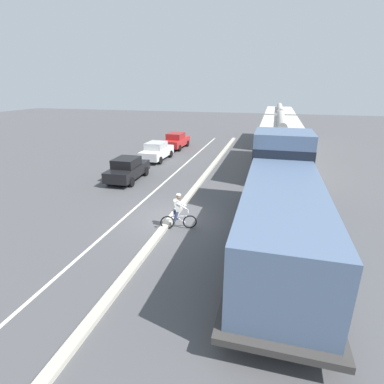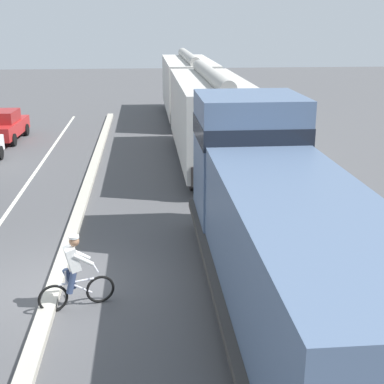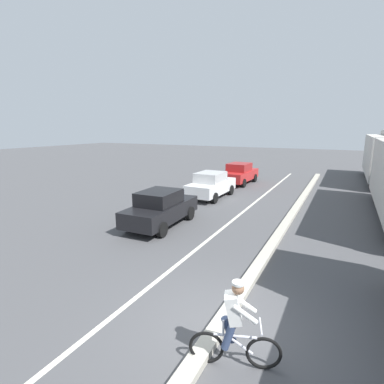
{
  "view_description": "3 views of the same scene",
  "coord_description": "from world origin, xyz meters",
  "views": [
    {
      "loc": [
        4.5,
        -13.03,
        6.4
      ],
      "look_at": [
        0.92,
        0.43,
        1.36
      ],
      "focal_mm": 28.0,
      "sensor_mm": 36.0,
      "label": 1
    },
    {
      "loc": [
        2.24,
        -11.73,
        6.13
      ],
      "look_at": [
        3.44,
        1.68,
        1.77
      ],
      "focal_mm": 50.0,
      "sensor_mm": 36.0,
      "label": 2
    },
    {
      "loc": [
        2.12,
        -5.58,
        4.36
      ],
      "look_at": [
        -4.36,
        7.05,
        1.28
      ],
      "focal_mm": 28.0,
      "sensor_mm": 36.0,
      "label": 3
    }
  ],
  "objects": [
    {
      "name": "parked_car_white",
      "position": [
        -5.24,
        11.39,
        0.82
      ],
      "size": [
        1.9,
        4.23,
        1.62
      ],
      "color": "silver",
      "rests_on": "ground"
    },
    {
      "name": "median_curb",
      "position": [
        0.0,
        6.0,
        0.08
      ],
      "size": [
        0.36,
        36.0,
        0.16
      ],
      "primitive_type": "cube",
      "color": "#B2AD9E",
      "rests_on": "ground"
    },
    {
      "name": "ground_plane",
      "position": [
        0.0,
        0.0,
        0.0
      ],
      "size": [
        120.0,
        120.0,
        0.0
      ],
      "primitive_type": "plane",
      "color": "#4C4C4F"
    },
    {
      "name": "parked_car_black",
      "position": [
        -5.04,
        5.3,
        0.82
      ],
      "size": [
        1.94,
        4.26,
        1.62
      ],
      "color": "black",
      "rests_on": "ground"
    },
    {
      "name": "cyclist",
      "position": [
        0.63,
        -0.98,
        0.82
      ],
      "size": [
        1.64,
        0.68,
        1.71
      ],
      "color": "black",
      "rests_on": "ground"
    },
    {
      "name": "lane_stripe",
      "position": [
        -2.4,
        6.0,
        0.0
      ],
      "size": [
        0.14,
        36.0,
        0.01
      ],
      "primitive_type": "cube",
      "color": "silver",
      "rests_on": "ground"
    },
    {
      "name": "parked_car_red",
      "position": [
        -5.16,
        16.78,
        0.82
      ],
      "size": [
        1.97,
        4.27,
        1.62
      ],
      "color": "red",
      "rests_on": "ground"
    }
  ]
}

